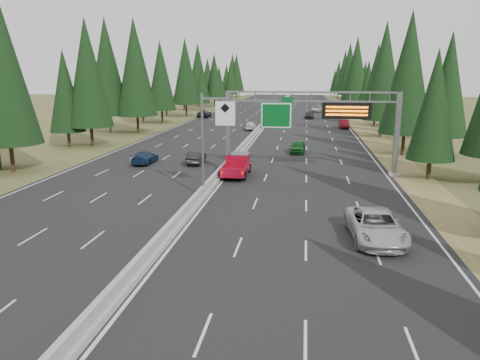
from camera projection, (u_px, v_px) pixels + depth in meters
The scene contains 19 objects.
road at pixel (265, 124), 89.83m from camera, with size 32.00×260.00×0.08m, color black.
shoulder_right at pixel (359, 125), 87.43m from camera, with size 3.60×260.00×0.06m, color olive.
shoulder_left at pixel (175, 123), 92.23m from camera, with size 3.60×260.00×0.06m, color #4F5628.
median_barrier at pixel (265, 122), 89.75m from camera, with size 0.70×260.00×0.85m.
sign_gantry at pixel (318, 120), 43.90m from camera, with size 16.75×0.98×7.80m.
hov_sign_pole at pixel (210, 138), 35.57m from camera, with size 2.80×0.50×8.00m.
tree_row_right at pixel (389, 76), 80.11m from camera, with size 11.82×239.55×18.87m.
tree_row_left at pixel (134, 75), 80.18m from camera, with size 11.38×241.55×18.65m.
silver_minivan at pixel (375, 226), 26.91m from camera, with size 2.82×6.11×1.70m, color #B6B5BA.
red_pickup at pixel (238, 163), 44.32m from camera, with size 2.16×6.06×1.98m.
car_ahead_green at pixel (298, 147), 56.78m from camera, with size 1.75×4.35×1.48m, color #124F1A.
car_ahead_dkred at pixel (344, 124), 82.24m from camera, with size 1.58×4.53×1.49m, color #540C12.
car_ahead_dkgrey at pixel (309, 115), 100.39m from camera, with size 1.95×4.80×1.39m, color black.
car_ahead_white at pixel (316, 109), 118.04m from camera, with size 2.42×5.26×1.46m, color silver.
car_ahead_far at pixel (285, 108), 121.68m from camera, with size 1.51×3.76×1.28m, color black.
car_onc_near at pixel (196, 157), 49.89m from camera, with size 1.45×4.16×1.37m, color black.
car_onc_blue at pixel (145, 157), 49.98m from camera, with size 1.86×4.56×1.32m, color #162B4D.
car_onc_white at pixel (251, 126), 79.91m from camera, with size 1.77×4.39×1.50m, color silver.
car_onc_far at pixel (204, 114), 103.44m from camera, with size 2.56×5.55×1.54m, color black.
Camera 1 is at (7.76, -9.77, 9.48)m, focal length 35.00 mm.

